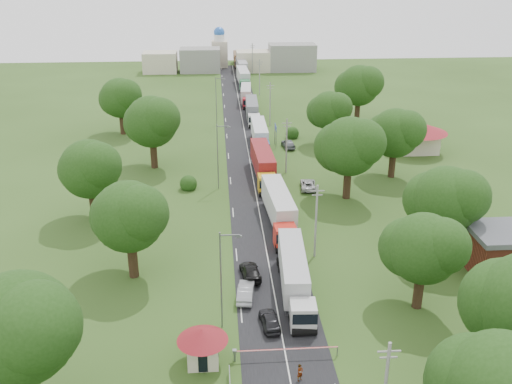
{
  "coord_description": "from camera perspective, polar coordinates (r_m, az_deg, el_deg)",
  "views": [
    {
      "loc": [
        -5.49,
        -65.1,
        32.5
      ],
      "look_at": [
        -0.45,
        5.93,
        3.0
      ],
      "focal_mm": 40.0,
      "sensor_mm": 36.0,
      "label": 1
    }
  ],
  "objects": [
    {
      "name": "ground",
      "position": [
        72.97,
        0.68,
        -3.95
      ],
      "size": [
        260.0,
        260.0,
        0.0
      ],
      "primitive_type": "plane",
      "color": "#2A4517",
      "rests_on": "ground"
    },
    {
      "name": "road",
      "position": [
        91.26,
        -0.35,
        1.64
      ],
      "size": [
        8.0,
        200.0,
        0.04
      ],
      "primitive_type": "cube",
      "color": "black",
      "rests_on": "ground"
    },
    {
      "name": "boom_barrier",
      "position": [
        51.23,
        1.49,
        -15.6
      ],
      "size": [
        9.22,
        0.35,
        1.18
      ],
      "color": "slate",
      "rests_on": "ground"
    },
    {
      "name": "guard_booth",
      "position": [
        50.31,
        -5.36,
        -14.69
      ],
      "size": [
        4.4,
        4.4,
        3.45
      ],
      "color": "beige",
      "rests_on": "ground"
    },
    {
      "name": "info_sign",
      "position": [
        104.91,
        1.96,
        6.16
      ],
      "size": [
        0.12,
        3.1,
        4.1
      ],
      "color": "slate",
      "rests_on": "ground"
    },
    {
      "name": "pole_1",
      "position": [
        65.35,
        6.02,
        -2.82
      ],
      "size": [
        1.6,
        0.24,
        9.0
      ],
      "color": "gray",
      "rests_on": "ground"
    },
    {
      "name": "pole_2",
      "position": [
        91.15,
        3.07,
        4.7
      ],
      "size": [
        1.6,
        0.24,
        9.0
      ],
      "color": "gray",
      "rests_on": "ground"
    },
    {
      "name": "pole_3",
      "position": [
        117.96,
        1.42,
        8.86
      ],
      "size": [
        1.6,
        0.24,
        9.0
      ],
      "color": "gray",
      "rests_on": "ground"
    },
    {
      "name": "pole_4",
      "position": [
        145.22,
        0.36,
        11.46
      ],
      "size": [
        1.6,
        0.24,
        9.0
      ],
      "color": "gray",
      "rests_on": "ground"
    },
    {
      "name": "pole_5",
      "position": [
        172.71,
        -0.37,
        13.23
      ],
      "size": [
        1.6,
        0.24,
        9.0
      ],
      "color": "gray",
      "rests_on": "ground"
    },
    {
      "name": "lamp_0",
      "position": [
        52.54,
        -3.37,
        -8.4
      ],
      "size": [
        2.03,
        0.22,
        10.0
      ],
      "color": "slate",
      "rests_on": "ground"
    },
    {
      "name": "lamp_1",
      "position": [
        84.52,
        -3.76,
        3.86
      ],
      "size": [
        2.03,
        0.22,
        10.0
      ],
      "color": "slate",
      "rests_on": "ground"
    },
    {
      "name": "lamp_2",
      "position": [
        118.22,
        -3.94,
        9.27
      ],
      "size": [
        2.03,
        0.22,
        10.0
      ],
      "color": "slate",
      "rests_on": "ground"
    },
    {
      "name": "tree_2",
      "position": [
        57.29,
        16.38,
        -5.37
      ],
      "size": [
        8.0,
        8.0,
        10.1
      ],
      "color": "#382616",
      "rests_on": "ground"
    },
    {
      "name": "tree_3",
      "position": [
        67.58,
        18.43,
        -0.68
      ],
      "size": [
        8.8,
        8.8,
        11.07
      ],
      "color": "#382616",
      "rests_on": "ground"
    },
    {
      "name": "tree_4",
      "position": [
        81.33,
        9.3,
        4.56
      ],
      "size": [
        9.6,
        9.6,
        12.05
      ],
      "color": "#382616",
      "rests_on": "ground"
    },
    {
      "name": "tree_5",
      "position": [
        91.25,
        13.71,
        5.77
      ],
      "size": [
        8.8,
        8.8,
        11.07
      ],
      "color": "#382616",
      "rests_on": "ground"
    },
    {
      "name": "tree_6",
      "position": [
        105.55,
        7.33,
        8.11
      ],
      "size": [
        8.0,
        8.0,
        10.1
      ],
      "color": "#382616",
      "rests_on": "ground"
    },
    {
      "name": "tree_7",
      "position": [
        121.51,
        10.24,
        10.45
      ],
      "size": [
        9.6,
        9.6,
        12.05
      ],
      "color": "#382616",
      "rests_on": "ground"
    },
    {
      "name": "tree_9",
      "position": [
        45.42,
        -22.51,
        -12.33
      ],
      "size": [
        9.6,
        9.6,
        12.05
      ],
      "color": "#382616",
      "rests_on": "ground"
    },
    {
      "name": "tree_10",
      "position": [
        61.51,
        -12.6,
        -2.34
      ],
      "size": [
        8.8,
        8.8,
        11.07
      ],
      "color": "#382616",
      "rests_on": "ground"
    },
    {
      "name": "tree_11",
      "position": [
        76.47,
        -16.31,
        2.27
      ],
      "size": [
        8.8,
        8.8,
        11.07
      ],
      "color": "#382616",
      "rests_on": "ground"
    },
    {
      "name": "tree_12",
      "position": [
        94.17,
        -10.41,
        6.96
      ],
      "size": [
        9.6,
        9.6,
        12.05
      ],
      "color": "#382616",
      "rests_on": "ground"
    },
    {
      "name": "tree_13",
      "position": [
        114.63,
        -13.43,
        9.16
      ],
      "size": [
        8.8,
        8.8,
        11.07
      ],
      "color": "#382616",
      "rests_on": "ground"
    },
    {
      "name": "house_brick",
      "position": [
        68.58,
        23.89,
        -5.4
      ],
      "size": [
        8.6,
        6.6,
        5.2
      ],
      "color": "maroon",
      "rests_on": "ground"
    },
    {
      "name": "house_cream",
      "position": [
        105.53,
        15.84,
        5.77
      ],
      "size": [
        10.08,
        10.08,
        5.8
      ],
      "color": "beige",
      "rests_on": "ground"
    },
    {
      "name": "distant_town",
      "position": [
        177.6,
        -2.07,
        13.09
      ],
      "size": [
        52.0,
        8.0,
        8.0
      ],
      "color": "gray",
      "rests_on": "ground"
    },
    {
      "name": "church",
      "position": [
        185.11,
        -3.67,
        14.04
      ],
      "size": [
        5.0,
        5.0,
        12.3
      ],
      "color": "beige",
      "rests_on": "ground"
    },
    {
      "name": "truck_0",
      "position": [
        59.43,
        3.85,
        -8.26
      ],
      "size": [
        3.18,
        14.73,
        4.07
      ],
      "color": "#BCBCBC",
      "rests_on": "ground"
    },
    {
      "name": "truck_1",
      "position": [
        73.79,
        2.34,
        -1.69
      ],
      "size": [
        3.46,
        15.6,
        4.31
      ],
      "color": "red",
      "rests_on": "ground"
    },
    {
      "name": "truck_2",
      "position": [
        89.58,
        0.74,
        2.8
      ],
      "size": [
        3.15,
        15.72,
        4.35
      ],
      "color": "gold",
      "rests_on": "ground"
    },
    {
      "name": "truck_3",
      "position": [
        104.93,
        0.38,
        5.68
      ],
      "size": [
        2.53,
        14.51,
        4.02
      ],
      "color": "#164D85",
      "rests_on": "ground"
    },
    {
      "name": "truck_4",
      "position": [
        123.17,
        -0.39,
        8.21
      ],
      "size": [
        2.81,
        14.23,
        3.94
      ],
      "color": "silver",
      "rests_on": "ground"
    },
    {
      "name": "truck_5",
      "position": [
        137.54,
        -0.99,
        9.69
      ],
      "size": [
        3.03,
        13.65,
        3.77
      ],
      "color": "#AD1A26",
      "rests_on": "ground"
    },
    {
      "name": "truck_6",
      "position": [
        156.48,
        -1.27,
        11.36
      ],
      "size": [
        3.17,
        15.57,
        4.31
      ],
      "color": "#2B7343",
      "rests_on": "ground"
    },
    {
      "name": "truck_7",
      "position": [
        171.58,
        -1.43,
        12.33
      ],
      "size": [
        3.09,
        15.16,
        4.19
      ],
      "color": "silver",
      "rests_on": "ground"
    },
    {
      "name": "truck_8",
      "position": [
        188.11,
        -1.86,
        13.16
      ],
      "size": [
        2.37,
        13.67,
        3.79
      ],
      "color": "brown",
      "rests_on": "ground"
    },
    {
      "name": "car_lane_front",
      "position": [
        55.18,
        1.39,
        -12.71
      ],
      "size": [
        2.07,
        4.2,
        1.38
      ],
      "primitive_type": "imported",
      "rotation": [
        0.0,
        0.0,
        3.25
      ],
      "color": "black",
      "rests_on": "ground"
    },
    {
      "name": "car_lane_mid",
      "position": [
        59.22,
        -1.03,
        -9.93
      ],
      "size": [
        2.16,
        4.67,
        1.48
      ],
      "primitive_type": "imported",
      "rotation": [
        0.0,
        0.0,
        3.01
      ],
      "color": "#95979C",
      "rests_on": "ground"
    },
    {
      "name": "car_lane_rear",
      "position": [
        62.71,
        -0.57,
        -7.98
      ],
      "size": [
        2.45,
        4.94,
        1.38
      ],
      "primitive_type": "imported",
      "rotation": [
        0.0,
        0.0,
        3.25
      ],
      "color": "black",
      "rests_on": "ground"
    },
    {
      "name": "car_verge_near",
      "position": [
        86.2,
        5.24,
        0.74
      ],
      "size": [
        2.71,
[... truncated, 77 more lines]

